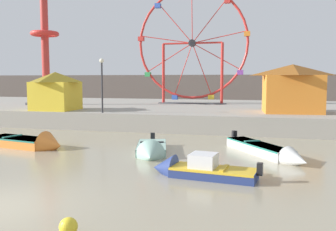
{
  "coord_description": "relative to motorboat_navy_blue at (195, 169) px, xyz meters",
  "views": [
    {
      "loc": [
        7.4,
        -8.69,
        3.66
      ],
      "look_at": [
        2.14,
        11.64,
        1.6
      ],
      "focal_mm": 39.3,
      "sensor_mm": 36.0,
      "label": 1
    }
  ],
  "objects": [
    {
      "name": "motorboat_navy_blue",
      "position": [
        0.0,
        0.0,
        0.0
      ],
      "size": [
        4.28,
        1.67,
        1.28
      ],
      "rotation": [
        0.0,
        0.0,
        3.02
      ],
      "color": "navy",
      "rests_on": "ground_plane"
    },
    {
      "name": "motorboat_orange_hull",
      "position": [
        -9.6,
        3.59,
        -0.0
      ],
      "size": [
        5.19,
        2.41,
        1.42
      ],
      "rotation": [
        0.0,
        0.0,
        6.08
      ],
      "color": "orange",
      "rests_on": "ground_plane"
    },
    {
      "name": "carnival_booth_orange_canopy",
      "position": [
        4.47,
        14.59,
        2.81
      ],
      "size": [
        4.64,
        4.12,
        3.49
      ],
      "rotation": [
        0.0,
        0.0,
        0.08
      ],
      "color": "orange",
      "rests_on": "quay_promenade"
    },
    {
      "name": "motorboat_pale_grey",
      "position": [
        2.77,
        4.44,
        -0.01
      ],
      "size": [
        4.11,
        5.4,
        1.07
      ],
      "rotation": [
        0.0,
        0.0,
        5.31
      ],
      "color": "silver",
      "rests_on": "ground_plane"
    },
    {
      "name": "motorboat_seafoam",
      "position": [
        -2.78,
        3.36,
        -0.06
      ],
      "size": [
        2.43,
        4.37,
        1.36
      ],
      "rotation": [
        0.0,
        0.0,
        4.98
      ],
      "color": "#93BCAD",
      "rests_on": "ground_plane"
    },
    {
      "name": "promenade_lamp_near",
      "position": [
        -8.78,
        10.91,
        3.55
      ],
      "size": [
        0.32,
        0.32,
        3.9
      ],
      "color": "#2D2D33",
      "rests_on": "quay_promenade"
    },
    {
      "name": "mooring_buoy_orange",
      "position": [
        -1.92,
        -6.03,
        -0.05
      ],
      "size": [
        0.44,
        0.44,
        0.44
      ],
      "primitive_type": "sphere",
      "color": "yellow",
      "rests_on": "ground_plane"
    },
    {
      "name": "quay_promenade",
      "position": [
        -4.97,
        20.44,
        0.37
      ],
      "size": [
        110.0,
        20.1,
        1.27
      ],
      "primitive_type": "cube",
      "color": "gray",
      "rests_on": "ground_plane"
    },
    {
      "name": "distant_town_skyline",
      "position": [
        -4.97,
        44.58,
        1.93
      ],
      "size": [
        140.0,
        3.0,
        4.4
      ],
      "primitive_type": "cube",
      "color": "#564C47",
      "rests_on": "ground_plane"
    },
    {
      "name": "drop_tower_red_tower",
      "position": [
        -17.73,
        17.79,
        7.76
      ],
      "size": [
        2.8,
        2.8,
        15.95
      ],
      "color": "#BC332D",
      "rests_on": "quay_promenade"
    },
    {
      "name": "ferris_wheel_red_frame",
      "position": [
        -4.43,
        22.58,
        6.75
      ],
      "size": [
        11.13,
        1.2,
        11.45
      ],
      "color": "red",
      "rests_on": "quay_promenade"
    },
    {
      "name": "carnival_booth_yellow_awning",
      "position": [
        -13.37,
        12.28,
        2.55
      ],
      "size": [
        3.46,
        3.4,
        2.99
      ],
      "rotation": [
        0.0,
        0.0,
        0.02
      ],
      "color": "yellow",
      "rests_on": "quay_promenade"
    }
  ]
}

